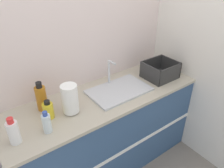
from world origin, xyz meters
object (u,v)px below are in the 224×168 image
object	(u,v)px
dish_rack	(160,72)
bottle_amber	(41,98)
sink	(119,89)
bottle_clear	(47,123)
bottle_white_spray	(13,132)
paper_towel_roll	(70,99)
bottle_yellow	(48,110)

from	to	relation	value
dish_rack	bottle_amber	bearing A→B (deg)	171.12
sink	dish_rack	bearing A→B (deg)	-4.09
bottle_clear	bottle_white_spray	distance (m)	0.22
paper_towel_roll	bottle_yellow	bearing A→B (deg)	166.59
paper_towel_roll	dish_rack	xyz separation A→B (m)	(1.04, -0.01, -0.06)
bottle_yellow	bottle_white_spray	xyz separation A→B (m)	(-0.29, -0.12, 0.02)
dish_rack	paper_towel_roll	bearing A→B (deg)	179.35
bottle_yellow	bottle_amber	size ratio (longest dim) A/B	0.61
bottle_white_spray	bottle_yellow	bearing A→B (deg)	22.41
sink	bottle_white_spray	distance (m)	1.00
dish_rack	bottle_yellow	xyz separation A→B (m)	(-1.22, 0.05, 0.00)
sink	dish_rack	world-z (taller)	sink
sink	bottle_white_spray	size ratio (longest dim) A/B	2.78
dish_rack	sink	bearing A→B (deg)	175.91
sink	paper_towel_roll	distance (m)	0.53
paper_towel_roll	bottle_yellow	xyz separation A→B (m)	(-0.18, 0.04, -0.06)
dish_rack	bottle_yellow	distance (m)	1.22
paper_towel_roll	bottle_yellow	world-z (taller)	paper_towel_roll
sink	paper_towel_roll	world-z (taller)	sink
sink	bottle_yellow	distance (m)	0.70
dish_rack	bottle_amber	xyz separation A→B (m)	(-1.22, 0.19, 0.05)
paper_towel_roll	bottle_amber	xyz separation A→B (m)	(-0.17, 0.18, -0.01)
bottle_yellow	bottle_white_spray	bearing A→B (deg)	-157.59
bottle_amber	dish_rack	bearing A→B (deg)	-8.88
bottle_yellow	bottle_amber	xyz separation A→B (m)	(0.00, 0.14, 0.04)
bottle_yellow	bottle_amber	bearing A→B (deg)	89.19
bottle_white_spray	bottle_amber	distance (m)	0.39
bottle_clear	bottle_amber	distance (m)	0.30
paper_towel_roll	bottle_amber	world-z (taller)	bottle_amber
sink	bottle_clear	distance (m)	0.78
sink	bottle_clear	bearing A→B (deg)	-169.94
sink	bottle_white_spray	bearing A→B (deg)	-173.94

